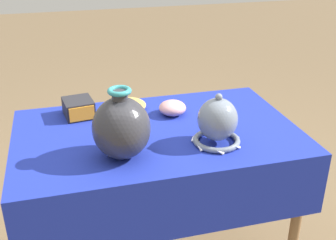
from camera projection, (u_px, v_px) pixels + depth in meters
display_table at (158, 151)px, 1.75m from camera, size 1.15×0.72×0.80m
vase_tall_bulbous at (121, 127)px, 1.49m from camera, size 0.21×0.21×0.26m
vase_dome_bell at (217, 123)px, 1.59m from camera, size 0.19×0.20×0.21m
mosaic_tile_box at (79, 108)px, 1.84m from camera, size 0.14×0.15×0.07m
bowl_shallow_ochre at (127, 105)px, 1.90m from camera, size 0.17×0.17×0.05m
bowl_shallow_rose at (172, 108)px, 1.86m from camera, size 0.12×0.12×0.06m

